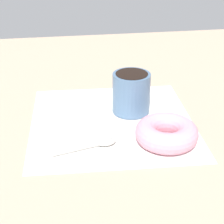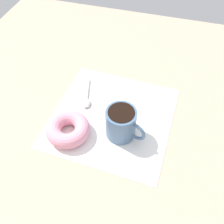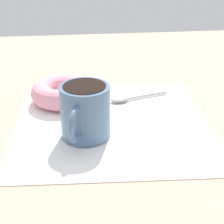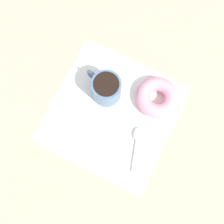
# 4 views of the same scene
# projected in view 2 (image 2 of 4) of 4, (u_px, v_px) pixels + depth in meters

# --- Properties ---
(ground_plane) EXTENTS (1.20, 1.20, 0.02)m
(ground_plane) POSITION_uv_depth(u_px,v_px,m) (116.00, 128.00, 0.69)
(ground_plane) COLOR tan
(napkin) EXTENTS (0.34, 0.34, 0.00)m
(napkin) POSITION_uv_depth(u_px,v_px,m) (112.00, 117.00, 0.70)
(napkin) COLOR white
(napkin) RESTS_ON ground_plane
(coffee_cup) EXTENTS (0.11, 0.08, 0.09)m
(coffee_cup) POSITION_uv_depth(u_px,v_px,m) (122.00, 123.00, 0.63)
(coffee_cup) COLOR slate
(coffee_cup) RESTS_ON napkin
(donut) EXTENTS (0.12, 0.12, 0.04)m
(donut) POSITION_uv_depth(u_px,v_px,m) (68.00, 129.00, 0.64)
(donut) COLOR pink
(donut) RESTS_ON napkin
(spoon) EXTENTS (0.04, 0.12, 0.01)m
(spoon) POSITION_uv_depth(u_px,v_px,m) (87.00, 99.00, 0.73)
(spoon) COLOR #B7B2A8
(spoon) RESTS_ON napkin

